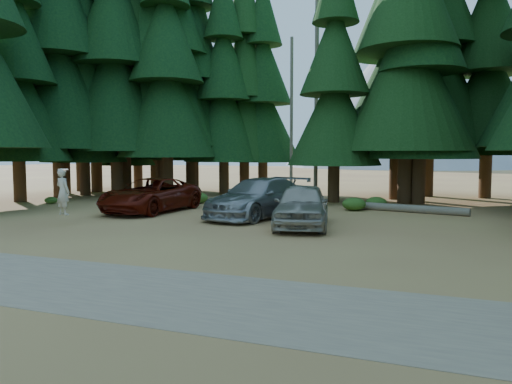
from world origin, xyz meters
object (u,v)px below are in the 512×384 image
log_left (171,200)px  log_mid (293,206)px  silver_minivan_center (258,198)px  red_pickup (151,195)px  log_right (406,208)px  silver_minivan_right (302,205)px  frisbee_player (63,192)px

log_left → log_mid: (6.95, -0.15, 0.01)m
silver_minivan_center → log_left: 7.68m
red_pickup → log_right: (11.00, 4.06, -0.60)m
silver_minivan_center → log_right: 7.04m
silver_minivan_right → log_left: size_ratio=1.27×
red_pickup → silver_minivan_right: size_ratio=1.19×
red_pickup → log_right: 11.74m
silver_minivan_center → silver_minivan_right: silver_minivan_center is taller
red_pickup → silver_minivan_right: 8.05m
silver_minivan_center → log_left: (-6.56, 3.94, -0.69)m
log_mid → log_right: bearing=17.6°
silver_minivan_center → red_pickup: bearing=-167.0°
red_pickup → silver_minivan_center: size_ratio=0.99×
red_pickup → log_left: size_ratio=1.52×
red_pickup → log_left: (-1.23, 3.89, -0.65)m
log_left → log_right: 12.23m
silver_minivan_center → log_right: bearing=49.5°
red_pickup → log_right: size_ratio=1.01×
frisbee_player → log_mid: (6.47, 8.52, -1.13)m
red_pickup → silver_minivan_center: silver_minivan_center is taller
silver_minivan_right → log_mid: bearing=97.3°
silver_minivan_right → log_mid: silver_minivan_right is taller
silver_minivan_center → frisbee_player: 7.72m
frisbee_player → log_right: (11.75, 8.85, -1.09)m
frisbee_player → log_left: frisbee_player is taller
red_pickup → silver_minivan_right: bearing=-13.2°
log_left → log_right: bearing=-34.3°
log_mid → log_right: 5.29m
silver_minivan_right → frisbee_player: (-8.54, -2.76, 0.47)m
silver_minivan_center → frisbee_player: size_ratio=3.23×
silver_minivan_center → log_mid: 3.87m
red_pickup → log_right: bearing=21.7°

